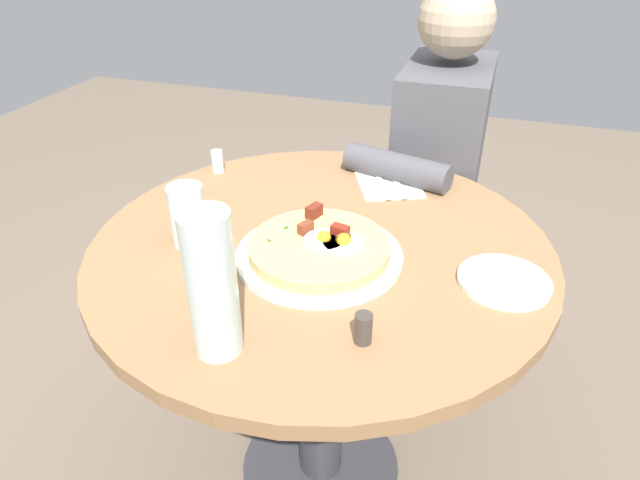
% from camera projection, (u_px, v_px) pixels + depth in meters
% --- Properties ---
extents(ground_plane, '(6.00, 6.00, 0.00)m').
position_uv_depth(ground_plane, '(321.00, 468.00, 1.47)').
color(ground_plane, '#6B5B4C').
extents(dining_table, '(0.91, 0.91, 0.72)m').
position_uv_depth(dining_table, '(321.00, 307.00, 1.18)').
color(dining_table, olive).
rests_on(dining_table, ground_plane).
extents(person_seated, '(0.53, 0.35, 1.14)m').
position_uv_depth(person_seated, '(432.00, 210.00, 1.63)').
color(person_seated, '#2D2D33').
rests_on(person_seated, ground_plane).
extents(pizza_plate, '(0.31, 0.31, 0.01)m').
position_uv_depth(pizza_plate, '(319.00, 255.00, 1.03)').
color(pizza_plate, silver).
rests_on(pizza_plate, dining_table).
extents(breakfast_pizza, '(0.26, 0.26, 0.05)m').
position_uv_depth(breakfast_pizza, '(320.00, 246.00, 1.02)').
color(breakfast_pizza, tan).
rests_on(breakfast_pizza, pizza_plate).
extents(bread_plate, '(0.16, 0.16, 0.01)m').
position_uv_depth(bread_plate, '(504.00, 281.00, 0.96)').
color(bread_plate, white).
rests_on(bread_plate, dining_table).
extents(napkin, '(0.21, 0.20, 0.00)m').
position_uv_depth(napkin, '(388.00, 183.00, 1.30)').
color(napkin, white).
rests_on(napkin, dining_table).
extents(fork, '(0.17, 0.09, 0.00)m').
position_uv_depth(fork, '(381.00, 181.00, 1.30)').
color(fork, silver).
rests_on(fork, napkin).
extents(knife, '(0.17, 0.09, 0.00)m').
position_uv_depth(knife, '(396.00, 181.00, 1.30)').
color(knife, silver).
rests_on(knife, napkin).
extents(water_glass, '(0.07, 0.07, 0.12)m').
position_uv_depth(water_glass, '(188.00, 216.00, 1.05)').
color(water_glass, silver).
rests_on(water_glass, dining_table).
extents(water_bottle, '(0.07, 0.07, 0.23)m').
position_uv_depth(water_bottle, '(212.00, 286.00, 0.77)').
color(water_bottle, silver).
rests_on(water_bottle, dining_table).
extents(salt_shaker, '(0.03, 0.03, 0.05)m').
position_uv_depth(salt_shaker, '(217.00, 161.00, 1.35)').
color(salt_shaker, white).
rests_on(salt_shaker, dining_table).
extents(pepper_shaker, '(0.03, 0.03, 0.05)m').
position_uv_depth(pepper_shaker, '(363.00, 328.00, 0.83)').
color(pepper_shaker, '#3F3833').
rests_on(pepper_shaker, dining_table).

